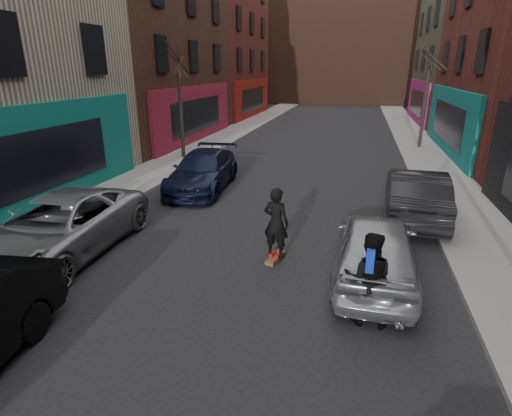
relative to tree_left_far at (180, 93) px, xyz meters
The scene contains 12 objects.
sidewalk_left 12.45m from the tree_left_far, 90.24° to the left, with size 2.50×84.00×0.13m, color gray.
sidewalk_right 17.61m from the tree_left_far, 43.95° to the left, with size 2.50×84.00×0.13m, color gray.
building_far 38.67m from the tree_left_far, 80.73° to the left, with size 40.00×10.00×14.00m, color #47281E.
tree_left_far is the anchor object (origin of this frame).
tree_right_far 13.78m from the tree_left_far, 25.82° to the left, with size 2.00×2.00×6.80m, color black, non-canonical shape.
parked_left_far 11.72m from the tree_left_far, 81.68° to the right, with size 2.50×5.42×1.51m, color gray.
parked_left_end 6.27m from the tree_left_far, 58.14° to the right, with size 2.04×5.01×1.45m, color black.
parked_right_far 14.40m from the tree_left_far, 48.40° to the right, with size 1.77×4.41×1.50m, color gray.
parked_right_end 12.67m from the tree_left_far, 30.05° to the right, with size 1.67×4.80×1.58m, color black.
skateboard 12.89m from the tree_left_far, 55.53° to the right, with size 0.22×0.80×0.10m, color brown.
skateboarder 12.68m from the tree_left_far, 55.53° to the right, with size 0.65×0.43×1.79m, color black.
pedestrian 15.63m from the tree_left_far, 53.41° to the right, with size 0.91×0.72×1.83m.
Camera 1 is at (2.60, -1.16, 4.58)m, focal length 28.00 mm.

